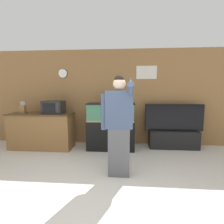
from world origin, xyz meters
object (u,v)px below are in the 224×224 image
(microwave, at_px, (54,107))
(counter_island, at_px, (42,131))
(tv_on_stand, at_px, (173,135))
(aquarium_on_stand, at_px, (111,126))
(knife_block, at_px, (23,109))
(person_standing, at_px, (119,125))

(microwave, bearing_deg, counter_island, -173.76)
(microwave, bearing_deg, tv_on_stand, 4.82)
(microwave, distance_m, aquarium_on_stand, 1.54)
(knife_block, bearing_deg, tv_on_stand, 4.84)
(microwave, height_order, person_standing, person_standing)
(aquarium_on_stand, height_order, person_standing, person_standing)
(microwave, distance_m, knife_block, 0.79)
(aquarium_on_stand, distance_m, tv_on_stand, 1.66)
(knife_block, bearing_deg, counter_island, 3.94)
(person_standing, bearing_deg, tv_on_stand, 49.51)
(knife_block, bearing_deg, microwave, 4.91)
(tv_on_stand, bearing_deg, microwave, -175.18)
(microwave, height_order, aquarium_on_stand, microwave)
(microwave, xyz_separation_m, aquarium_on_stand, (1.46, 0.02, -0.48))
(aquarium_on_stand, distance_m, person_standing, 1.42)
(microwave, height_order, knife_block, microwave)
(knife_block, distance_m, tv_on_stand, 3.94)
(knife_block, relative_size, tv_on_stand, 0.21)
(knife_block, xyz_separation_m, tv_on_stand, (3.87, 0.33, -0.68))
(counter_island, distance_m, tv_on_stand, 3.43)
(person_standing, bearing_deg, counter_island, 147.51)
(counter_island, xyz_separation_m, tv_on_stand, (3.41, 0.30, -0.11))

